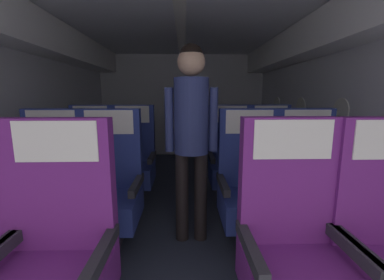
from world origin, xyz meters
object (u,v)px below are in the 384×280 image
at_px(seat_b_right_aisle, 307,187).
at_px(seat_b_left_aisle, 110,189).
at_px(seat_b_right_window, 250,188).
at_px(seat_c_left_window, 91,161).
at_px(seat_c_right_aisle, 271,160).
at_px(seat_a_left_aisle, 57,257).
at_px(seat_c_right_window, 230,160).
at_px(seat_b_left_window, 52,189).
at_px(seat_c_left_aisle, 133,161).
at_px(flight_attendant, 191,124).
at_px(seat_a_right_window, 293,250).

bearing_deg(seat_b_right_aisle, seat_b_left_aisle, -179.82).
relative_size(seat_b_right_window, seat_c_left_window, 1.00).
height_order(seat_b_left_aisle, seat_c_right_aisle, same).
relative_size(seat_a_left_aisle, seat_b_right_aisle, 1.00).
xyz_separation_m(seat_c_left_window, seat_c_right_window, (1.67, -0.01, 0.00)).
distance_m(seat_b_left_window, seat_b_right_window, 1.66).
xyz_separation_m(seat_b_left_window, seat_c_right_window, (1.66, 0.89, 0.00)).
xyz_separation_m(seat_b_right_aisle, seat_b_right_window, (-0.50, -0.01, 0.00)).
relative_size(seat_c_left_aisle, seat_c_right_aisle, 1.00).
height_order(seat_c_right_aisle, flight_attendant, flight_attendant).
xyz_separation_m(seat_a_right_window, seat_b_left_aisle, (-1.17, 0.87, 0.00)).
relative_size(seat_b_left_aisle, seat_c_right_aisle, 1.00).
bearing_deg(seat_c_left_window, seat_a_right_window, -46.93).
bearing_deg(seat_c_right_aisle, seat_b_left_window, -157.57).
height_order(seat_a_right_window, seat_c_left_aisle, same).
relative_size(seat_c_left_aisle, flight_attendant, 0.69).
distance_m(seat_a_left_aisle, seat_c_left_aisle, 1.79).
relative_size(seat_a_left_aisle, seat_b_right_window, 1.00).
distance_m(seat_a_right_window, seat_b_left_window, 1.88).
bearing_deg(seat_b_right_aisle, seat_c_left_aisle, 151.74).
height_order(seat_b_left_aisle, seat_c_left_window, same).
xyz_separation_m(seat_b_left_aisle, seat_b_right_window, (1.18, -0.00, 0.00)).
bearing_deg(seat_a_right_window, seat_c_right_window, 89.81).
bearing_deg(seat_c_right_window, flight_attendant, -119.44).
bearing_deg(seat_b_left_window, seat_c_left_window, 90.34).
height_order(seat_c_left_window, flight_attendant, flight_attendant).
height_order(seat_b_right_window, seat_c_left_aisle, same).
distance_m(seat_c_right_window, flight_attendant, 1.14).
height_order(seat_b_right_aisle, seat_c_left_aisle, same).
bearing_deg(seat_b_right_aisle, seat_a_right_window, -120.00).
height_order(seat_b_left_window, seat_b_right_window, same).
height_order(seat_a_left_aisle, seat_c_left_aisle, same).
bearing_deg(seat_c_right_window, seat_c_left_window, 179.78).
relative_size(seat_a_left_aisle, flight_attendant, 0.69).
relative_size(seat_b_right_aisle, seat_c_right_window, 1.00).
xyz_separation_m(seat_c_left_window, seat_c_left_aisle, (0.50, -0.01, 0.00)).
bearing_deg(seat_c_right_window, seat_b_right_aisle, -60.95).
bearing_deg(seat_a_left_aisle, seat_b_right_aisle, 28.15).
distance_m(seat_c_left_window, seat_c_right_aisle, 2.17).
xyz_separation_m(seat_b_left_aisle, seat_b_right_aisle, (1.68, 0.01, 0.00)).
height_order(seat_b_right_aisle, seat_c_right_window, same).
distance_m(seat_b_right_aisle, seat_c_left_aisle, 1.90).
distance_m(seat_a_right_window, seat_c_right_window, 1.77).
xyz_separation_m(seat_c_right_aisle, flight_attendant, (-0.99, -0.88, 0.54)).
bearing_deg(flight_attendant, seat_a_left_aisle, -113.61).
bearing_deg(seat_b_right_aisle, seat_c_left_window, 157.35).
height_order(seat_b_right_aisle, seat_c_right_aisle, same).
distance_m(seat_c_left_aisle, seat_c_right_window, 1.17).
xyz_separation_m(seat_a_right_window, seat_b_left_window, (-1.66, 0.89, 0.00)).
bearing_deg(seat_a_left_aisle, seat_b_left_aisle, 90.54).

